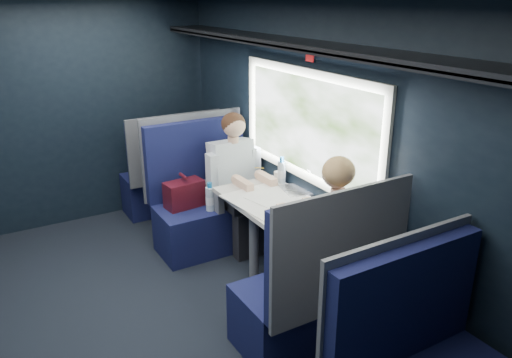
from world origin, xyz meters
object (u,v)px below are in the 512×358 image
seat_bay_far (315,293)px  woman (331,233)px  laptop (300,183)px  seat_bay_near (205,204)px  cup (278,176)px  man (237,176)px  seat_row_front (171,177)px  table (270,209)px  bottle_small (282,172)px

seat_bay_far → woman: woman is taller
seat_bay_far → laptop: (0.53, 0.94, 0.38)m
seat_bay_near → seat_bay_far: size_ratio=1.00×
laptop → cup: bearing=99.6°
seat_bay_far → man: (0.25, 1.57, 0.30)m
seat_bay_near → woman: woman is taller
seat_bay_near → seat_row_front: size_ratio=1.09×
table → seat_bay_far: size_ratio=0.79×
seat_row_front → man: man is taller
man → seat_bay_near: bearing=146.2°
seat_row_front → laptop: (0.53, -1.73, 0.39)m
bottle_small → cup: 0.09m
seat_bay_near → bottle_small: (0.49, -0.59, 0.42)m
woman → bottle_small: bearing=77.0°
seat_row_front → woman: size_ratio=0.88×
woman → bottle_small: 1.03m
seat_row_front → man: 1.17m
cup → seat_bay_far: bearing=-111.4°
table → seat_bay_far: (-0.18, -0.87, -0.25)m
seat_bay_far → seat_row_front: bearing=90.0°
bottle_small → laptop: bearing=-77.7°
laptop → cup: laptop is taller
table → laptop: size_ratio=3.07×
table → seat_bay_near: bearing=102.5°
woman → seat_bay_far: bearing=-146.2°
laptop → table: bearing=-169.3°
seat_bay_near → man: size_ratio=0.95×
bottle_small → woman: bearing=-103.0°
bottle_small → cup: (0.00, 0.06, -0.06)m
seat_bay_near → seat_bay_far: bearing=-89.6°
seat_bay_near → laptop: size_ratio=3.87×
laptop → cup: (-0.05, 0.28, -0.01)m
table → man: 0.70m
seat_bay_far → cup: 1.36m
seat_row_front → bottle_small: size_ratio=4.78×
seat_bay_far → cup: seat_bay_far is taller
table → seat_bay_near: size_ratio=0.79×
cup → laptop: bearing=-80.4°
seat_bay_far → cup: size_ratio=14.44×
man → woman: bearing=-90.0°
seat_bay_far → man: bearing=81.0°
bottle_small → man: bearing=119.1°
seat_row_front → man: size_ratio=0.88×
table → seat_bay_far: seat_bay_far is taller
seat_bay_far → man: size_ratio=0.95×
man → cup: (0.23, -0.35, 0.07)m
cup → man: bearing=123.3°
seat_bay_far → man: man is taller
man → cup: bearing=-56.7°
seat_bay_near → seat_row_front: 0.92m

